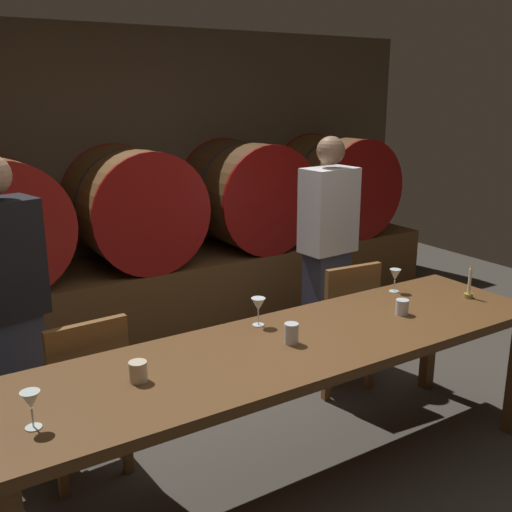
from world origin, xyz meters
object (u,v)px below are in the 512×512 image
(cup_left, at_px, (138,371))
(wine_glass_center, at_px, (258,305))
(wine_glass_left, at_px, (31,401))
(cup_right, at_px, (402,307))
(guest_right, at_px, (327,249))
(wine_barrel_center, at_px, (133,207))
(guest_left, at_px, (6,312))
(wine_glass_right, at_px, (395,276))
(wine_barrel_right, at_px, (246,195))
(wine_barrel_far_right, at_px, (335,185))
(dining_table, at_px, (291,355))
(cup_center, at_px, (291,333))
(chair_right, at_px, (342,319))
(chair_left, at_px, (84,389))
(candle_center, at_px, (469,289))

(cup_left, bearing_deg, wine_glass_center, 18.13)
(wine_glass_left, relative_size, cup_right, 1.76)
(guest_right, relative_size, wine_glass_left, 11.32)
(guest_right, relative_size, cup_right, 19.96)
(cup_right, bearing_deg, wine_barrel_center, 102.82)
(guest_left, bearing_deg, wine_glass_right, 147.98)
(wine_barrel_right, relative_size, wine_barrel_far_right, 1.00)
(wine_barrel_center, bearing_deg, dining_table, -93.93)
(wine_glass_center, height_order, cup_center, wine_glass_center)
(chair_right, bearing_deg, wine_glass_right, 110.09)
(dining_table, bearing_deg, wine_barrel_right, 63.00)
(cup_left, height_order, cup_center, cup_center)
(wine_barrel_center, distance_m, guest_left, 1.96)
(chair_right, bearing_deg, wine_barrel_far_right, -122.85)
(chair_right, distance_m, wine_glass_center, 1.03)
(cup_center, bearing_deg, wine_glass_right, 16.38)
(wine_barrel_far_right, xyz_separation_m, wine_glass_right, (-1.33, -2.15, -0.15))
(wine_barrel_far_right, relative_size, guest_left, 0.58)
(guest_left, xyz_separation_m, wine_glass_center, (1.09, -0.69, 0.04))
(wine_barrel_center, height_order, chair_left, wine_barrel_center)
(chair_right, xyz_separation_m, guest_right, (0.23, 0.45, 0.34))
(candle_center, bearing_deg, chair_right, 119.77)
(wine_barrel_far_right, distance_m, wine_glass_left, 4.34)
(wine_glass_right, bearing_deg, guest_right, 80.08)
(dining_table, xyz_separation_m, chair_left, (-0.85, 0.60, -0.21))
(wine_glass_right, bearing_deg, wine_barrel_center, 110.17)
(wine_barrel_far_right, bearing_deg, wine_barrel_right, 180.00)
(dining_table, relative_size, candle_center, 14.57)
(guest_left, bearing_deg, wine_barrel_right, -161.66)
(wine_barrel_center, bearing_deg, wine_glass_center, -94.86)
(chair_right, distance_m, guest_right, 0.61)
(guest_left, xyz_separation_m, cup_center, (1.10, -0.96, -0.02))
(chair_right, height_order, wine_glass_center, wine_glass_center)
(wine_barrel_right, height_order, cup_center, wine_barrel_right)
(wine_barrel_far_right, height_order, cup_left, wine_barrel_far_right)
(chair_right, xyz_separation_m, cup_center, (-0.87, -0.64, 0.33))
(wine_barrel_right, relative_size, cup_center, 9.50)
(wine_barrel_right, distance_m, wine_glass_left, 3.54)
(wine_barrel_center, bearing_deg, cup_right, -77.18)
(guest_right, bearing_deg, guest_left, -0.77)
(wine_barrel_right, relative_size, dining_table, 0.33)
(wine_barrel_far_right, bearing_deg, cup_center, -133.23)
(wine_glass_right, bearing_deg, cup_right, -128.85)
(dining_table, xyz_separation_m, candle_center, (1.25, -0.03, 0.12))
(wine_barrel_center, xyz_separation_m, guest_right, (0.93, -1.35, -0.19))
(wine_glass_center, bearing_deg, candle_center, -13.49)
(cup_center, xyz_separation_m, cup_right, (0.73, -0.01, -0.01))
(chair_left, distance_m, chair_right, 1.71)
(candle_center, distance_m, cup_right, 0.52)
(wine_glass_center, bearing_deg, dining_table, -86.37)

